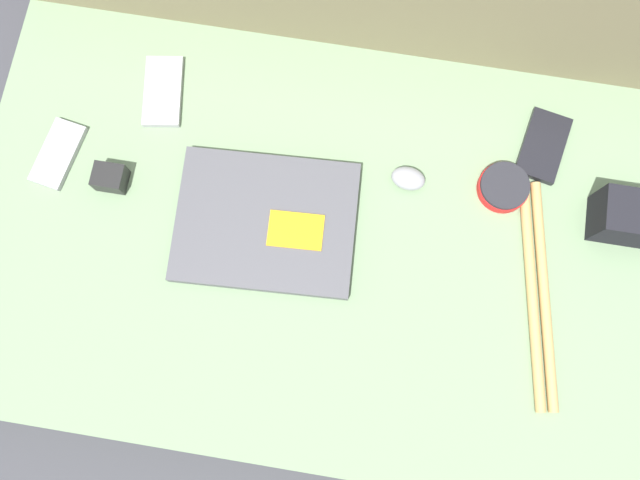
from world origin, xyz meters
The scene contains 11 objects.
ground_plane centered at (0.00, 0.00, 0.00)m, with size 8.00×8.00×0.00m, color #38383D.
couch_seat centered at (0.00, 0.00, 0.08)m, with size 1.18×0.72×0.15m.
laptop centered at (-0.09, 0.02, 0.16)m, with size 0.31×0.24×0.03m.
computer_mouse centered at (0.13, 0.13, 0.17)m, with size 0.06×0.05×0.03m.
speaker_puck centered at (0.29, 0.14, 0.16)m, with size 0.09×0.09×0.02m.
phone_silver centered at (0.35, 0.23, 0.16)m, with size 0.09×0.13×0.01m.
phone_black centered at (-0.47, 0.08, 0.16)m, with size 0.08×0.13×0.01m.
phone_small centered at (-0.31, 0.22, 0.16)m, with size 0.08×0.14×0.01m.
camera_pouch centered at (0.49, 0.11, 0.19)m, with size 0.11×0.08×0.08m.
charger_brick centered at (-0.36, 0.05, 0.17)m, with size 0.05×0.04×0.04m.
drumstick_pair centered at (0.36, -0.03, 0.16)m, with size 0.10×0.37×0.02m.
Camera 1 is at (0.03, -0.21, 1.16)m, focal length 35.00 mm.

